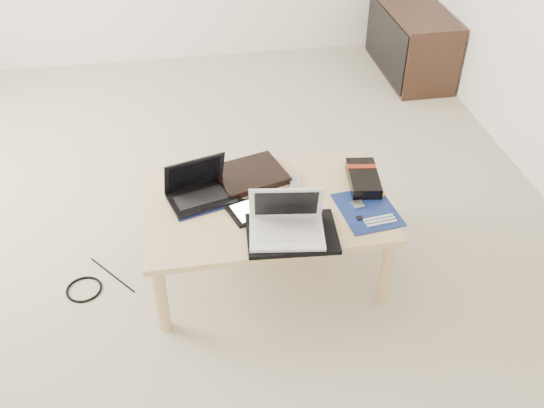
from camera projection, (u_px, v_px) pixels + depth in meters
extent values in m
plane|color=#BBB097|center=(188.00, 212.00, 3.33)|extent=(4.00, 4.00, 0.00)
cube|color=white|center=(197.00, 382.00, 0.94)|extent=(4.00, 0.10, 2.60)
cube|color=#DAB383|center=(265.00, 206.00, 2.75)|extent=(1.10, 0.70, 0.03)
cylinder|color=#DAB383|center=(161.00, 299.00, 2.58)|extent=(0.06, 0.06, 0.37)
cylinder|color=#DAB383|center=(386.00, 271.00, 2.71)|extent=(0.06, 0.06, 0.37)
cylinder|color=#DAB383|center=(158.00, 211.00, 3.04)|extent=(0.06, 0.06, 0.37)
cylinder|color=#DAB383|center=(350.00, 191.00, 3.18)|extent=(0.06, 0.06, 0.37)
cube|color=#3C2318|center=(412.00, 41.00, 4.53)|extent=(0.40, 0.90, 0.50)
cube|color=black|center=(386.00, 43.00, 4.51)|extent=(0.02, 0.86, 0.44)
cube|color=black|center=(250.00, 175.00, 2.89)|extent=(0.38, 0.34, 0.03)
cube|color=black|center=(201.00, 199.00, 2.76)|extent=(0.33, 0.27, 0.02)
cube|color=black|center=(201.00, 197.00, 2.75)|extent=(0.25, 0.17, 0.00)
cube|color=black|center=(207.00, 206.00, 2.70)|extent=(0.07, 0.04, 0.00)
cube|color=black|center=(194.00, 173.00, 2.74)|extent=(0.29, 0.14, 0.19)
cube|color=black|center=(195.00, 174.00, 2.74)|extent=(0.25, 0.11, 0.15)
cube|color=#0D1549|center=(209.00, 212.00, 2.69)|extent=(0.28, 0.09, 0.01)
cube|color=black|center=(254.00, 210.00, 2.70)|extent=(0.26, 0.23, 0.01)
cube|color=white|center=(254.00, 209.00, 2.70)|extent=(0.21, 0.18, 0.00)
cube|color=silver|center=(296.00, 188.00, 2.82)|extent=(0.06, 0.22, 0.02)
cube|color=#939498|center=(296.00, 187.00, 2.82)|extent=(0.05, 0.18, 0.00)
cube|color=black|center=(292.00, 234.00, 2.57)|extent=(0.40, 0.31, 0.02)
cube|color=white|center=(287.00, 233.00, 2.54)|extent=(0.34, 0.26, 0.02)
cube|color=white|center=(287.00, 232.00, 2.53)|extent=(0.27, 0.15, 0.00)
cube|color=white|center=(288.00, 245.00, 2.47)|extent=(0.07, 0.04, 0.00)
cube|color=white|center=(286.00, 203.00, 2.53)|extent=(0.32, 0.12, 0.20)
cube|color=black|center=(286.00, 204.00, 2.53)|extent=(0.27, 0.10, 0.16)
cube|color=navy|center=(367.00, 210.00, 2.71)|extent=(0.27, 0.33, 0.01)
cube|color=silver|center=(358.00, 204.00, 2.72)|extent=(0.06, 0.06, 0.01)
cube|color=gold|center=(374.00, 194.00, 2.78)|extent=(0.10, 0.02, 0.01)
cube|color=gold|center=(375.00, 196.00, 2.77)|extent=(0.10, 0.02, 0.01)
cube|color=silver|center=(378.00, 217.00, 2.65)|extent=(0.14, 0.03, 0.01)
cube|color=silver|center=(380.00, 220.00, 2.64)|extent=(0.14, 0.03, 0.01)
cube|color=silver|center=(382.00, 223.00, 2.62)|extent=(0.14, 0.03, 0.01)
cube|color=black|center=(359.00, 218.00, 2.65)|extent=(0.03, 0.03, 0.01)
cube|color=black|center=(363.00, 179.00, 2.85)|extent=(0.17, 0.29, 0.06)
cube|color=maroon|center=(362.00, 166.00, 2.87)|extent=(0.14, 0.05, 0.00)
torus|color=black|center=(240.00, 206.00, 2.72)|extent=(0.13, 0.13, 0.01)
torus|color=black|center=(84.00, 289.00, 2.87)|extent=(0.20, 0.20, 0.01)
cylinder|color=black|center=(112.00, 275.00, 2.95)|extent=(0.22, 0.27, 0.01)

